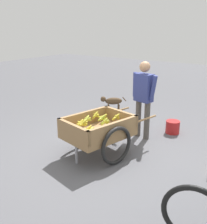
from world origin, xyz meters
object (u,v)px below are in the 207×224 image
(vendor_person, at_px, (144,94))
(plastic_bucket, at_px, (173,127))
(dog, at_px, (112,101))
(fruit_cart, at_px, (98,131))

(vendor_person, height_order, plastic_bucket, vendor_person)
(vendor_person, relative_size, dog, 2.85)
(vendor_person, xyz_separation_m, dog, (-1.10, -1.43, -0.62))
(fruit_cart, xyz_separation_m, plastic_bucket, (-1.68, 0.68, -0.31))
(fruit_cart, distance_m, plastic_bucket, 1.84)
(fruit_cart, distance_m, dog, 2.51)
(vendor_person, bearing_deg, plastic_bucket, 143.26)
(vendor_person, distance_m, plastic_bucket, 1.04)
(vendor_person, bearing_deg, fruit_cart, -13.03)
(fruit_cart, height_order, dog, fruit_cart)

